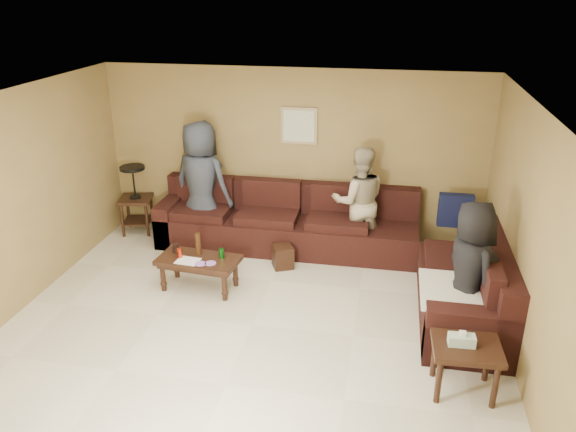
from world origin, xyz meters
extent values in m
plane|color=beige|center=(0.00, 0.00, 0.00)|extent=(5.50, 5.50, 0.00)
cube|color=white|center=(0.00, 0.00, 2.45)|extent=(5.50, 5.00, 0.10)
cube|color=olive|center=(0.00, 2.50, 1.25)|extent=(5.50, 0.10, 2.50)
cube|color=olive|center=(0.00, -2.50, 1.25)|extent=(5.50, 0.10, 2.50)
cube|color=olive|center=(-2.75, 0.00, 1.25)|extent=(0.10, 5.00, 2.50)
cube|color=olive|center=(2.75, 0.00, 1.25)|extent=(0.10, 5.00, 2.50)
cube|color=black|center=(0.00, 2.05, 0.23)|extent=(3.70, 0.90, 0.45)
cube|color=black|center=(0.00, 2.38, 0.68)|extent=(3.70, 0.24, 0.45)
cube|color=black|center=(-1.73, 2.05, 0.32)|extent=(0.24, 0.90, 0.63)
cube|color=black|center=(2.30, 0.60, 0.23)|extent=(0.90, 2.00, 0.45)
cube|color=black|center=(2.63, 0.60, 0.68)|extent=(0.24, 2.00, 0.45)
cube|color=black|center=(2.30, -0.28, 0.32)|extent=(0.90, 0.24, 0.63)
cube|color=#12173A|center=(2.30, 2.05, 0.75)|extent=(0.45, 0.14, 0.45)
cube|color=silver|center=(2.30, 0.15, 0.58)|extent=(1.00, 0.85, 0.04)
cube|color=black|center=(-0.85, 0.69, 0.39)|extent=(1.05, 0.60, 0.05)
cube|color=black|center=(-0.85, 0.69, 0.34)|extent=(0.97, 0.52, 0.05)
cylinder|color=black|center=(-1.27, 0.55, 0.18)|extent=(0.06, 0.06, 0.36)
cylinder|color=black|center=(-0.46, 0.47, 0.18)|extent=(0.06, 0.06, 0.36)
cylinder|color=black|center=(-1.24, 0.91, 0.18)|extent=(0.06, 0.06, 0.36)
cylinder|color=black|center=(-0.42, 0.83, 0.18)|extent=(0.06, 0.06, 0.36)
cylinder|color=red|center=(-1.08, 0.66, 0.48)|extent=(0.07, 0.07, 0.12)
cylinder|color=#157619|center=(-0.57, 0.75, 0.48)|extent=(0.07, 0.07, 0.12)
cylinder|color=black|center=(-0.88, 0.80, 0.56)|extent=(0.07, 0.07, 0.28)
cylinder|color=black|center=(-1.18, 0.79, 0.47)|extent=(0.08, 0.08, 0.11)
cube|color=silver|center=(-0.95, 0.59, 0.42)|extent=(0.30, 0.25, 0.00)
cylinder|color=#F6578D|center=(-0.77, 0.54, 0.42)|extent=(0.14, 0.14, 0.01)
cylinder|color=#F6578D|center=(-0.66, 0.58, 0.42)|extent=(0.14, 0.14, 0.01)
cube|color=black|center=(-2.35, 2.17, 0.53)|extent=(0.55, 0.55, 0.05)
cube|color=black|center=(-2.35, 2.17, 0.18)|extent=(0.48, 0.48, 0.03)
cylinder|color=black|center=(-2.49, 1.96, 0.27)|extent=(0.05, 0.05, 0.53)
cylinder|color=black|center=(-2.13, 2.03, 0.27)|extent=(0.05, 0.05, 0.53)
cylinder|color=black|center=(-2.57, 2.32, 0.27)|extent=(0.05, 0.05, 0.53)
cylinder|color=black|center=(-2.21, 2.39, 0.27)|extent=(0.05, 0.05, 0.53)
cylinder|color=black|center=(-2.35, 2.17, 0.57)|extent=(0.17, 0.17, 0.03)
cylinder|color=black|center=(-2.35, 2.17, 0.81)|extent=(0.03, 0.03, 0.44)
cylinder|color=black|center=(-2.35, 2.17, 1.03)|extent=(0.37, 0.37, 0.05)
cube|color=black|center=(2.21, -0.70, 0.48)|extent=(0.64, 0.53, 0.06)
cylinder|color=black|center=(1.97, -0.90, 0.24)|extent=(0.06, 0.06, 0.48)
cylinder|color=black|center=(2.46, -0.88, 0.24)|extent=(0.06, 0.06, 0.48)
cylinder|color=black|center=(1.95, -0.52, 0.24)|extent=(0.06, 0.06, 0.48)
cylinder|color=black|center=(2.44, -0.50, 0.24)|extent=(0.06, 0.06, 0.48)
cube|color=silver|center=(2.15, -0.70, 0.56)|extent=(0.25, 0.13, 0.10)
cube|color=silver|center=(2.15, -0.70, 0.63)|extent=(0.06, 0.04, 0.05)
cube|color=black|center=(0.07, 1.44, 0.15)|extent=(0.34, 0.34, 0.31)
cube|color=tan|center=(0.10, 2.48, 1.70)|extent=(0.52, 0.03, 0.52)
cube|color=silver|center=(0.10, 2.46, 1.70)|extent=(0.44, 0.01, 0.44)
imported|color=#2C323E|center=(-1.24, 2.04, 0.90)|extent=(1.00, 0.78, 1.81)
imported|color=tan|center=(1.01, 2.07, 0.78)|extent=(0.87, 0.74, 1.55)
imported|color=black|center=(2.29, 0.25, 0.78)|extent=(0.77, 0.90, 1.55)
camera|label=1|loc=(1.39, -5.19, 3.56)|focal=35.00mm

